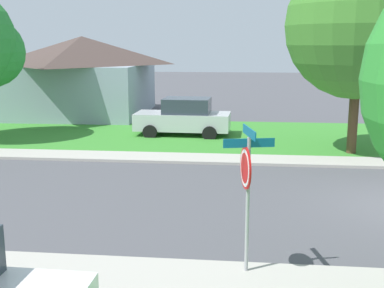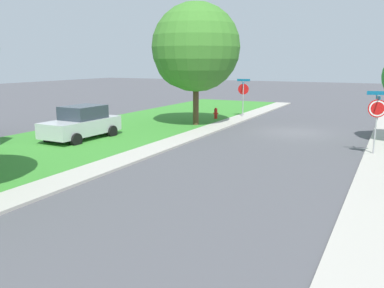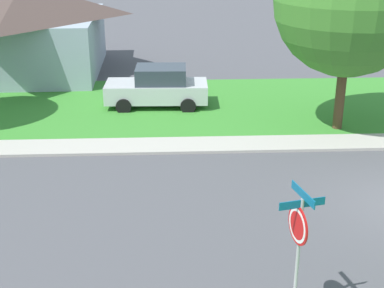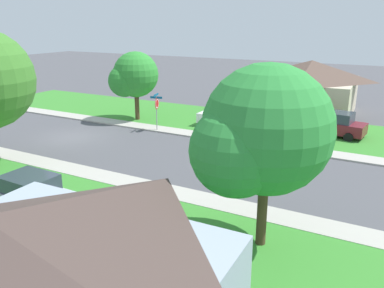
% 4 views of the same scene
% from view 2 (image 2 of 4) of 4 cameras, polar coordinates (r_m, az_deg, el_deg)
% --- Properties ---
extents(ground_plane, '(120.00, 120.00, 0.00)m').
position_cam_2_polar(ground_plane, '(24.01, 14.14, 1.56)').
color(ground_plane, '#4C4C51').
extents(sidewalk_east, '(1.40, 56.00, 0.10)m').
position_cam_2_polar(sidewalk_east, '(15.33, -14.12, -3.76)').
color(sidewalk_east, '#ADA89E').
rests_on(sidewalk_east, ground).
extents(lawn_east, '(8.00, 56.00, 0.08)m').
position_cam_2_polar(lawn_east, '(18.68, -25.12, -1.83)').
color(lawn_east, '#38842D').
rests_on(lawn_east, ground).
extents(sidewalk_west, '(1.40, 56.00, 0.10)m').
position_cam_2_polar(sidewalk_west, '(11.81, 23.58, -8.99)').
color(sidewalk_west, '#ADA89E').
rests_on(sidewalk_west, ground).
extents(stop_sign_near_corner, '(0.90, 0.90, 2.77)m').
position_cam_2_polar(stop_sign_near_corner, '(29.50, 7.18, 7.30)').
color(stop_sign_near_corner, '#9E9EA3').
rests_on(stop_sign_near_corner, ground).
extents(stop_sign_far_corner, '(0.90, 0.90, 2.77)m').
position_cam_2_polar(stop_sign_far_corner, '(18.90, 24.45, 4.07)').
color(stop_sign_far_corner, '#9E9EA3').
rests_on(stop_sign_far_corner, ground).
extents(car_silver_behind_trees, '(2.14, 4.35, 1.76)m').
position_cam_2_polar(car_silver_behind_trees, '(21.72, -15.16, 2.83)').
color(car_silver_behind_trees, silver).
rests_on(car_silver_behind_trees, ground).
extents(tree_across_right, '(5.79, 5.38, 7.52)m').
position_cam_2_polar(tree_across_right, '(25.76, 0.13, 12.95)').
color(tree_across_right, '#4C3823').
rests_on(tree_across_right, ground).
extents(fire_hydrant, '(0.38, 0.22, 0.83)m').
position_cam_2_polar(fire_hydrant, '(28.46, 3.34, 4.29)').
color(fire_hydrant, red).
rests_on(fire_hydrant, ground).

